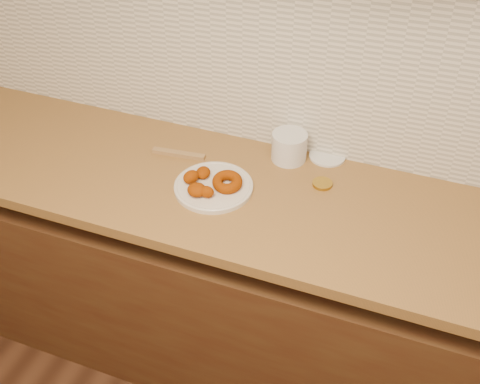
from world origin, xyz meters
TOP-DOWN VIEW (x-y plane):
  - wall_back at (0.00, 2.00)m, footprint 4.00×0.02m
  - base_cabinet at (0.00, 1.69)m, footprint 3.60×0.60m
  - butcher_block at (-0.65, 1.69)m, footprint 2.30×0.62m
  - backsplash at (0.00, 1.99)m, footprint 3.60×0.02m
  - donut_plate at (-0.43, 1.67)m, footprint 0.26×0.26m
  - ring_donut at (-0.39, 1.68)m, footprint 0.13×0.14m
  - fried_dough_chunks at (-0.47, 1.64)m, footprint 0.13×0.16m
  - plastic_tub at (-0.25, 1.91)m, footprint 0.16×0.16m
  - tub_lid at (-0.13, 1.97)m, footprint 0.16×0.16m
  - brass_jar_lid at (-0.10, 1.81)m, footprint 0.07×0.07m
  - wooden_utensil at (-0.62, 1.79)m, footprint 0.19×0.04m

SIDE VIEW (x-z plane):
  - base_cabinet at x=0.00m, z-range 0.00..0.77m
  - butcher_block at x=-0.65m, z-range 0.86..0.90m
  - tub_lid at x=-0.13m, z-range 0.90..0.91m
  - brass_jar_lid at x=-0.10m, z-range 0.90..0.91m
  - donut_plate at x=-0.43m, z-range 0.90..0.91m
  - wooden_utensil at x=-0.62m, z-range 0.90..0.91m
  - ring_donut at x=-0.39m, z-range 0.91..0.95m
  - fried_dough_chunks at x=-0.47m, z-range 0.91..0.96m
  - plastic_tub at x=-0.25m, z-range 0.90..1.00m
  - backsplash at x=0.00m, z-range 0.90..1.50m
  - wall_back at x=0.00m, z-range 0.00..2.70m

